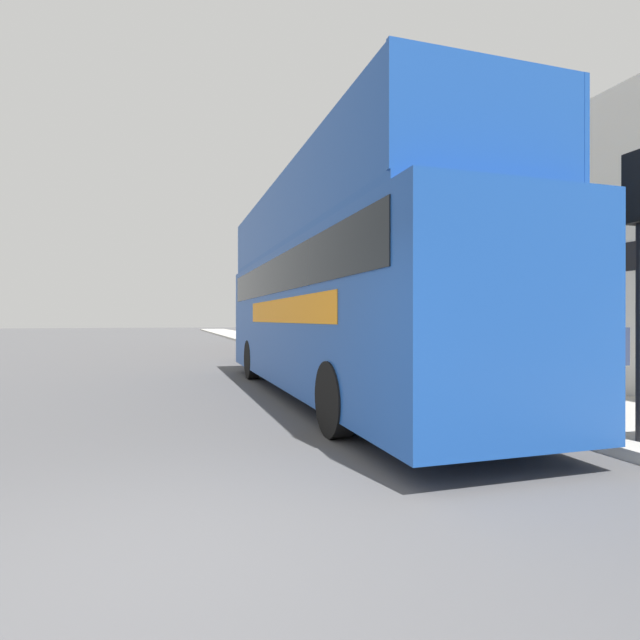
{
  "coord_description": "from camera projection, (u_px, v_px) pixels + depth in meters",
  "views": [
    {
      "loc": [
        0.02,
        -3.53,
        1.61
      ],
      "look_at": [
        3.17,
        6.55,
        1.58
      ],
      "focal_mm": 28.0,
      "sensor_mm": 36.0,
      "label": 1
    }
  ],
  "objects": [
    {
      "name": "ground_plane",
      "position": [
        164.0,
        353.0,
        23.41
      ],
      "size": [
        144.0,
        144.0,
        0.0
      ],
      "primitive_type": "plane",
      "color": "#4C4C4F"
    },
    {
      "name": "sidewalk",
      "position": [
        320.0,
        353.0,
        22.56
      ],
      "size": [
        3.51,
        108.0,
        0.14
      ],
      "color": "#ADAAA3",
      "rests_on": "ground_plane"
    },
    {
      "name": "brick_terrace_rear",
      "position": [
        398.0,
        265.0,
        25.58
      ],
      "size": [
        6.0,
        16.08,
        8.75
      ],
      "color": "brown",
      "rests_on": "ground_plane"
    },
    {
      "name": "tour_bus",
      "position": [
        331.0,
        304.0,
        10.4
      ],
      "size": [
        2.5,
        11.48,
        4.36
      ],
      "rotation": [
        0.0,
        0.0,
        -0.0
      ],
      "color": "#19479E",
      "rests_on": "ground_plane"
    },
    {
      "name": "parked_car_ahead_of_bus",
      "position": [
        273.0,
        346.0,
        18.29
      ],
      "size": [
        1.89,
        4.29,
        1.33
      ],
      "rotation": [
        0.0,
        0.0,
        0.01
      ],
      "color": "navy",
      "rests_on": "ground_plane"
    },
    {
      "name": "pedestrian_second",
      "position": [
        614.0,
        353.0,
        7.79
      ],
      "size": [
        0.4,
        0.22,
        1.54
      ],
      "color": "#232328",
      "rests_on": "sidewalk"
    },
    {
      "name": "lamp_post_nearest",
      "position": [
        494.0,
        205.0,
        8.96
      ],
      "size": [
        0.35,
        0.35,
        5.16
      ],
      "color": "black",
      "rests_on": "sidewalk"
    },
    {
      "name": "lamp_post_second",
      "position": [
        340.0,
        254.0,
        16.27
      ],
      "size": [
        0.35,
        0.35,
        5.27
      ],
      "color": "black",
      "rests_on": "sidewalk"
    },
    {
      "name": "lamp_post_third",
      "position": [
        286.0,
        284.0,
        23.65
      ],
      "size": [
        0.35,
        0.35,
        4.54
      ],
      "color": "black",
      "rests_on": "sidewalk"
    }
  ]
}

